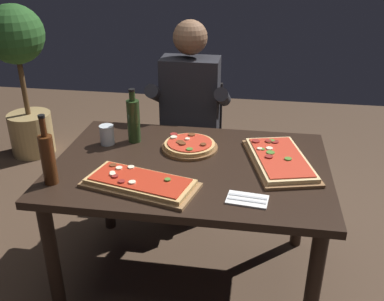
{
  "coord_description": "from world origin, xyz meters",
  "views": [
    {
      "loc": [
        0.31,
        -1.95,
        1.77
      ],
      "look_at": [
        0.0,
        0.05,
        0.79
      ],
      "focal_mm": 40.78,
      "sensor_mm": 36.0,
      "label": 1
    }
  ],
  "objects_px": {
    "tumbler_near_camera": "(107,136)",
    "diner_chair": "(192,139)",
    "pizza_round_far": "(190,146)",
    "pizza_rectangular_front": "(140,183)",
    "oil_bottle_amber": "(48,158)",
    "pizza_rectangular_left": "(280,160)",
    "potted_plant_corner": "(20,68)",
    "dining_table": "(191,180)",
    "seated_diner": "(189,111)",
    "wine_bottle_dark": "(134,120)"
  },
  "relations": [
    {
      "from": "tumbler_near_camera",
      "to": "diner_chair",
      "type": "relative_size",
      "value": 0.13
    },
    {
      "from": "tumbler_near_camera",
      "to": "pizza_round_far",
      "type": "bearing_deg",
      "value": 0.46
    },
    {
      "from": "pizza_rectangular_front",
      "to": "oil_bottle_amber",
      "type": "distance_m",
      "value": 0.44
    },
    {
      "from": "tumbler_near_camera",
      "to": "diner_chair",
      "type": "height_order",
      "value": "diner_chair"
    },
    {
      "from": "pizza_rectangular_left",
      "to": "oil_bottle_amber",
      "type": "height_order",
      "value": "oil_bottle_amber"
    },
    {
      "from": "potted_plant_corner",
      "to": "dining_table",
      "type": "bearing_deg",
      "value": -39.74
    },
    {
      "from": "pizza_round_far",
      "to": "diner_chair",
      "type": "relative_size",
      "value": 0.35
    },
    {
      "from": "pizza_rectangular_front",
      "to": "seated_diner",
      "type": "relative_size",
      "value": 0.43
    },
    {
      "from": "dining_table",
      "to": "oil_bottle_amber",
      "type": "relative_size",
      "value": 4.1
    },
    {
      "from": "pizza_round_far",
      "to": "seated_diner",
      "type": "distance_m",
      "value": 0.57
    },
    {
      "from": "dining_table",
      "to": "tumbler_near_camera",
      "type": "xyz_separation_m",
      "value": [
        -0.5,
        0.16,
        0.14
      ]
    },
    {
      "from": "tumbler_near_camera",
      "to": "wine_bottle_dark",
      "type": "bearing_deg",
      "value": 22.96
    },
    {
      "from": "diner_chair",
      "to": "seated_diner",
      "type": "bearing_deg",
      "value": -90.0
    },
    {
      "from": "pizza_round_far",
      "to": "seated_diner",
      "type": "bearing_deg",
      "value": 99.43
    },
    {
      "from": "seated_diner",
      "to": "oil_bottle_amber",
      "type": "bearing_deg",
      "value": -115.42
    },
    {
      "from": "tumbler_near_camera",
      "to": "potted_plant_corner",
      "type": "height_order",
      "value": "potted_plant_corner"
    },
    {
      "from": "diner_chair",
      "to": "potted_plant_corner",
      "type": "bearing_deg",
      "value": 160.68
    },
    {
      "from": "tumbler_near_camera",
      "to": "oil_bottle_amber",
      "type": "bearing_deg",
      "value": -104.43
    },
    {
      "from": "oil_bottle_amber",
      "to": "tumbler_near_camera",
      "type": "height_order",
      "value": "oil_bottle_amber"
    },
    {
      "from": "oil_bottle_amber",
      "to": "seated_diner",
      "type": "relative_size",
      "value": 0.26
    },
    {
      "from": "pizza_round_far",
      "to": "potted_plant_corner",
      "type": "relative_size",
      "value": 0.23
    },
    {
      "from": "pizza_rectangular_front",
      "to": "oil_bottle_amber",
      "type": "relative_size",
      "value": 1.68
    },
    {
      "from": "pizza_rectangular_left",
      "to": "pizza_round_far",
      "type": "xyz_separation_m",
      "value": [
        -0.48,
        0.09,
        -0.0
      ]
    },
    {
      "from": "pizza_rectangular_front",
      "to": "oil_bottle_amber",
      "type": "bearing_deg",
      "value": -175.98
    },
    {
      "from": "pizza_round_far",
      "to": "wine_bottle_dark",
      "type": "distance_m",
      "value": 0.35
    },
    {
      "from": "oil_bottle_amber",
      "to": "tumbler_near_camera",
      "type": "xyz_separation_m",
      "value": [
        0.12,
        0.46,
        -0.08
      ]
    },
    {
      "from": "pizza_rectangular_left",
      "to": "seated_diner",
      "type": "bearing_deg",
      "value": 131.05
    },
    {
      "from": "tumbler_near_camera",
      "to": "pizza_rectangular_front",
      "type": "bearing_deg",
      "value": -54.8
    },
    {
      "from": "pizza_rectangular_front",
      "to": "pizza_rectangular_left",
      "type": "bearing_deg",
      "value": 27.75
    },
    {
      "from": "pizza_rectangular_left",
      "to": "potted_plant_corner",
      "type": "distance_m",
      "value": 2.52
    },
    {
      "from": "pizza_rectangular_front",
      "to": "wine_bottle_dark",
      "type": "bearing_deg",
      "value": 108.43
    },
    {
      "from": "pizza_round_far",
      "to": "oil_bottle_amber",
      "type": "height_order",
      "value": "oil_bottle_amber"
    },
    {
      "from": "oil_bottle_amber",
      "to": "pizza_round_far",
      "type": "bearing_deg",
      "value": 38.44
    },
    {
      "from": "diner_chair",
      "to": "oil_bottle_amber",
      "type": "bearing_deg",
      "value": -113.05
    },
    {
      "from": "pizza_round_far",
      "to": "seated_diner",
      "type": "height_order",
      "value": "seated_diner"
    },
    {
      "from": "oil_bottle_amber",
      "to": "tumbler_near_camera",
      "type": "relative_size",
      "value": 3.12
    },
    {
      "from": "pizza_round_far",
      "to": "potted_plant_corner",
      "type": "bearing_deg",
      "value": 143.29
    },
    {
      "from": "oil_bottle_amber",
      "to": "diner_chair",
      "type": "distance_m",
      "value": 1.31
    },
    {
      "from": "wine_bottle_dark",
      "to": "dining_table",
      "type": "bearing_deg",
      "value": -32.13
    },
    {
      "from": "dining_table",
      "to": "tumbler_near_camera",
      "type": "relative_size",
      "value": 12.79
    },
    {
      "from": "wine_bottle_dark",
      "to": "potted_plant_corner",
      "type": "bearing_deg",
      "value": 138.46
    },
    {
      "from": "pizza_rectangular_front",
      "to": "potted_plant_corner",
      "type": "height_order",
      "value": "potted_plant_corner"
    },
    {
      "from": "pizza_rectangular_front",
      "to": "tumbler_near_camera",
      "type": "height_order",
      "value": "tumbler_near_camera"
    },
    {
      "from": "tumbler_near_camera",
      "to": "potted_plant_corner",
      "type": "relative_size",
      "value": 0.08
    },
    {
      "from": "pizza_rectangular_front",
      "to": "seated_diner",
      "type": "bearing_deg",
      "value": 86.11
    },
    {
      "from": "pizza_rectangular_left",
      "to": "tumbler_near_camera",
      "type": "height_order",
      "value": "tumbler_near_camera"
    },
    {
      "from": "pizza_rectangular_left",
      "to": "wine_bottle_dark",
      "type": "height_order",
      "value": "wine_bottle_dark"
    },
    {
      "from": "tumbler_near_camera",
      "to": "potted_plant_corner",
      "type": "xyz_separation_m",
      "value": [
        -1.19,
        1.24,
        0.0
      ]
    },
    {
      "from": "pizza_round_far",
      "to": "diner_chair",
      "type": "bearing_deg",
      "value": 97.8
    },
    {
      "from": "oil_bottle_amber",
      "to": "seated_diner",
      "type": "height_order",
      "value": "seated_diner"
    }
  ]
}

